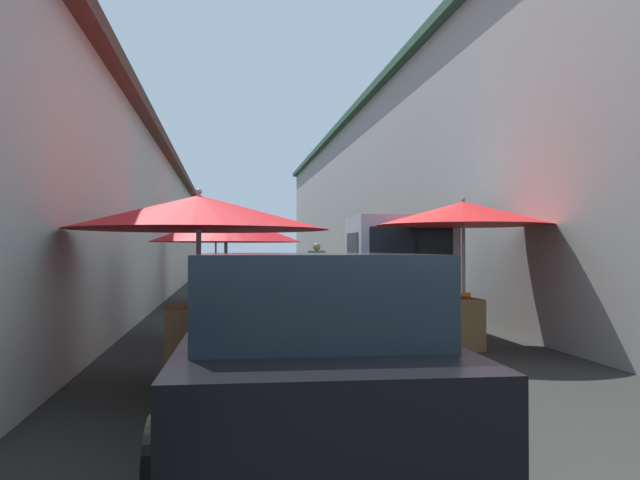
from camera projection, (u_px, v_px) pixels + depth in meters
name	position (u px, v px, depth m)	size (l,w,h in m)	color
ground	(285.00, 306.00, 16.60)	(90.00, 90.00, 0.00)	#282826
building_left_whitewash	(38.00, 224.00, 17.87)	(49.80, 7.50, 4.39)	beige
building_right_concrete	(494.00, 188.00, 19.87)	(49.80, 7.50, 6.77)	gray
fruit_stall_far_left	(462.00, 230.00, 9.62)	(2.67, 2.67, 2.28)	#9E9EA3
fruit_stall_far_right	(198.00, 226.00, 7.00)	(2.88, 2.88, 2.16)	#9E9EA3
fruit_stall_mid_lane	(214.00, 240.00, 17.87)	(2.31, 2.31, 2.29)	#9E9EA3
fruit_stall_near_right	(225.00, 241.00, 10.43)	(2.53, 2.53, 2.14)	#9E9EA3
hatchback_car	(305.00, 349.00, 4.75)	(3.95, 2.01, 1.45)	black
delivery_truck	(391.00, 272.00, 12.21)	(4.94, 2.01, 2.08)	black
vendor_by_crates	(317.00, 267.00, 18.77)	(0.52, 0.47, 1.67)	#232328
vendor_in_shade	(381.00, 279.00, 11.11)	(0.49, 0.49, 1.65)	#665B4C
parked_scooter	(198.00, 292.00, 15.18)	(1.69, 0.36, 1.14)	black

